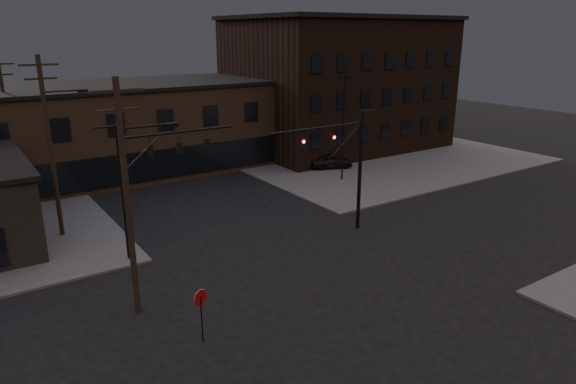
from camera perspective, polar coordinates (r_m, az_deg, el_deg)
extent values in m
plane|color=black|center=(28.35, 3.81, -9.39)|extent=(140.00, 140.00, 0.00)
cube|color=#474744|center=(57.74, 7.80, 4.52)|extent=(30.00, 30.00, 0.15)
cube|color=brown|center=(51.15, -15.75, 6.87)|extent=(40.00, 12.00, 8.00)
cube|color=black|center=(59.65, 5.48, 11.75)|extent=(22.00, 16.00, 14.00)
cylinder|color=black|center=(34.10, 7.99, 2.33)|extent=(0.24, 0.24, 8.00)
cylinder|color=black|center=(31.22, 3.39, 7.10)|extent=(7.00, 0.14, 0.14)
cube|color=#FF140C|center=(32.09, 5.03, 5.72)|extent=(0.28, 0.22, 0.70)
cube|color=#FF140C|center=(30.71, 1.62, 5.25)|extent=(0.28, 0.22, 0.70)
cylinder|color=black|center=(30.23, -17.81, -0.30)|extent=(0.24, 0.24, 8.00)
cylinder|color=black|center=(30.56, -12.06, 6.53)|extent=(7.00, 0.14, 0.14)
cube|color=black|center=(30.15, -15.03, 4.43)|extent=(0.28, 0.22, 0.70)
cube|color=black|center=(30.74, -11.96, 4.89)|extent=(0.28, 0.22, 0.70)
cube|color=black|center=(31.41, -9.00, 5.31)|extent=(0.28, 0.22, 0.70)
cylinder|color=black|center=(22.69, -9.56, -13.77)|extent=(0.06, 0.06, 2.20)
cylinder|color=maroon|center=(22.21, -9.71, -11.54)|extent=(0.72, 0.33, 0.76)
cylinder|color=black|center=(23.88, -17.40, -1.11)|extent=(0.28, 0.28, 11.00)
cube|color=black|center=(22.88, -18.51, 10.62)|extent=(2.20, 0.12, 0.12)
cube|color=black|center=(22.97, -18.32, 8.64)|extent=(1.80, 0.12, 0.12)
cube|color=black|center=(23.82, -12.79, 7.29)|extent=(0.60, 0.25, 0.18)
cylinder|color=black|center=(35.00, -24.86, 4.22)|extent=(0.28, 0.28, 11.50)
cube|color=black|center=(34.35, -25.96, 12.60)|extent=(2.20, 0.12, 0.12)
cube|color=black|center=(34.40, -25.78, 11.28)|extent=(1.80, 0.12, 0.12)
cube|color=black|center=(34.89, -21.84, 10.40)|extent=(0.60, 0.25, 0.18)
cylinder|color=black|center=(46.66, -28.61, 6.32)|extent=(0.28, 0.28, 11.00)
cube|color=black|center=(46.20, -29.35, 11.30)|extent=(1.80, 0.12, 0.12)
cylinder|color=black|center=(45.15, 6.17, 6.74)|extent=(0.14, 0.14, 9.00)
cube|color=black|center=(44.23, 5.85, 12.48)|extent=(0.50, 0.28, 0.18)
cube|color=black|center=(44.87, 6.86, 12.52)|extent=(0.50, 0.28, 0.18)
cylinder|color=black|center=(52.75, 7.70, 8.21)|extent=(0.14, 0.14, 9.00)
cube|color=black|center=(51.90, 7.48, 13.13)|extent=(0.50, 0.28, 0.18)
cube|color=black|center=(52.57, 8.33, 13.15)|extent=(0.50, 0.28, 0.18)
imported|color=black|center=(49.72, 4.77, 3.46)|extent=(4.46, 3.01, 1.41)
imported|color=silver|center=(54.24, -0.94, 4.62)|extent=(4.69, 2.84, 1.27)
imported|color=black|center=(50.07, -13.91, 2.89)|extent=(2.21, 4.26, 1.34)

